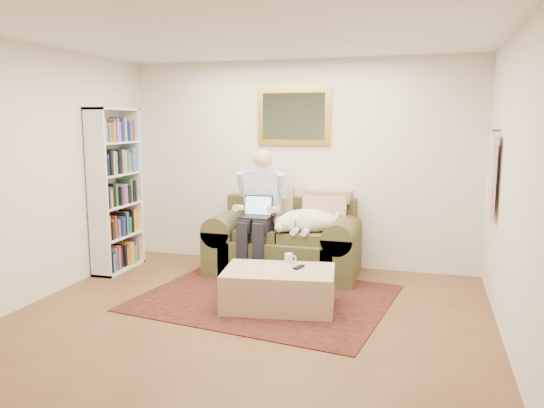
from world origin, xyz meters
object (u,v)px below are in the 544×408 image
at_px(sofa, 284,248).
at_px(sleeping_dog, 308,221).
at_px(laptop, 257,211).
at_px(coffee_mug, 289,258).
at_px(bookshelf, 116,190).
at_px(ottoman, 279,289).
at_px(seated_man, 259,214).

distance_m(sofa, sleeping_dog, 0.50).
xyz_separation_m(sofa, laptop, (-0.27, -0.23, 0.48)).
distance_m(coffee_mug, bookshelf, 2.46).
distance_m(sleeping_dog, ottoman, 1.21).
relative_size(sofa, bookshelf, 0.90).
relative_size(laptop, bookshelf, 0.17).
bearing_deg(sofa, ottoman, -77.11).
xyz_separation_m(laptop, coffee_mug, (0.57, -0.70, -0.35)).
bearing_deg(sleeping_dog, sofa, 164.26).
bearing_deg(sleeping_dog, laptop, -166.36).
distance_m(sleeping_dog, bookshelf, 2.40).
distance_m(ottoman, bookshelf, 2.57).
height_order(sofa, laptop, laptop).
bearing_deg(coffee_mug, ottoman, -96.49).
bearing_deg(sofa, laptop, -138.98).
bearing_deg(coffee_mug, sofa, 108.02).
bearing_deg(coffee_mug, sleeping_dog, 88.81).
height_order(sofa, coffee_mug, sofa).
relative_size(seated_man, sleeping_dog, 2.04).
bearing_deg(seated_man, bookshelf, -171.97).
xyz_separation_m(laptop, bookshelf, (-1.77, -0.18, 0.21)).
distance_m(seated_man, bookshelf, 1.80).
height_order(ottoman, coffee_mug, coffee_mug).
relative_size(coffee_mug, bookshelf, 0.05).
xyz_separation_m(seated_man, ottoman, (0.54, -1.03, -0.56)).
bearing_deg(laptop, bookshelf, -174.18).
bearing_deg(bookshelf, ottoman, -18.71).
bearing_deg(sleeping_dog, coffee_mug, -91.19).
relative_size(sleeping_dog, bookshelf, 0.37).
distance_m(laptop, coffee_mug, 0.97).
height_order(ottoman, bookshelf, bookshelf).
distance_m(seated_man, coffee_mug, 1.01).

